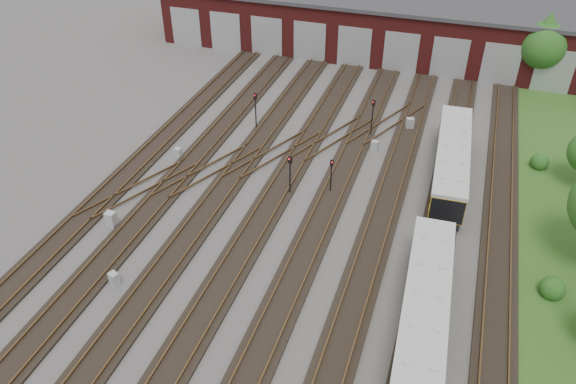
% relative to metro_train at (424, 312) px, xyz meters
% --- Properties ---
extents(ground, '(120.00, 120.00, 0.00)m').
position_rel_metro_train_xyz_m(ground, '(-10.00, 1.12, -1.74)').
color(ground, '#44413F').
rests_on(ground, ground).
extents(track_network, '(30.40, 70.00, 0.33)m').
position_rel_metro_train_xyz_m(track_network, '(-10.17, 1.70, -1.63)').
color(track_network, black).
rests_on(track_network, ground).
extents(maintenance_shed, '(51.00, 12.50, 6.35)m').
position_rel_metro_train_xyz_m(maintenance_shed, '(-10.01, 41.09, 1.47)').
color(maintenance_shed, '#531514').
rests_on(maintenance_shed, ground).
extents(metro_train, '(2.97, 45.37, 2.74)m').
position_rel_metro_train_xyz_m(metro_train, '(0.00, 0.00, 0.00)').
color(metro_train, black).
rests_on(metro_train, ground).
extents(signal_mast_0, '(0.28, 0.27, 3.47)m').
position_rel_metro_train_xyz_m(signal_mast_0, '(-17.06, 18.88, 0.49)').
color(signal_mast_0, black).
rests_on(signal_mast_0, ground).
extents(signal_mast_1, '(0.27, 0.26, 2.90)m').
position_rel_metro_train_xyz_m(signal_mast_1, '(-8.24, 11.48, 0.13)').
color(signal_mast_1, black).
rests_on(signal_mast_1, ground).
extents(signal_mast_2, '(0.33, 0.31, 3.34)m').
position_rel_metro_train_xyz_m(signal_mast_2, '(-11.06, 10.33, 0.42)').
color(signal_mast_2, black).
rests_on(signal_mast_2, ground).
extents(signal_mast_3, '(0.30, 0.29, 3.40)m').
position_rel_metro_train_xyz_m(signal_mast_3, '(-7.12, 20.96, 0.43)').
color(signal_mast_3, black).
rests_on(signal_mast_3, ground).
extents(relay_cabinet_0, '(0.72, 0.62, 1.14)m').
position_rel_metro_train_xyz_m(relay_cabinet_0, '(-21.61, 2.85, -1.17)').
color(relay_cabinet_0, '#989A9C').
rests_on(relay_cabinet_0, ground).
extents(relay_cabinet_1, '(0.57, 0.50, 0.88)m').
position_rel_metro_train_xyz_m(relay_cabinet_1, '(-21.39, 12.30, -1.30)').
color(relay_cabinet_1, '#989A9C').
rests_on(relay_cabinet_1, ground).
extents(relay_cabinet_2, '(0.70, 0.65, 0.94)m').
position_rel_metro_train_xyz_m(relay_cabinet_2, '(-18.25, -2.06, -1.27)').
color(relay_cabinet_2, '#989A9C').
rests_on(relay_cabinet_2, ground).
extents(relay_cabinet_3, '(0.58, 0.50, 0.92)m').
position_rel_metro_train_xyz_m(relay_cabinet_3, '(-6.30, 18.50, -1.27)').
color(relay_cabinet_3, '#989A9C').
rests_on(relay_cabinet_3, ground).
extents(relay_cabinet_4, '(0.82, 0.77, 1.10)m').
position_rel_metro_train_xyz_m(relay_cabinet_4, '(-4.06, 23.09, -1.19)').
color(relay_cabinet_4, '#989A9C').
rests_on(relay_cabinet_4, ground).
extents(tree_0, '(4.60, 4.60, 7.62)m').
position_rel_metro_train_xyz_m(tree_0, '(6.57, 36.12, 3.16)').
color(tree_0, '#312616').
rests_on(tree_0, ground).
extents(bush_0, '(1.50, 1.50, 1.50)m').
position_rel_metro_train_xyz_m(bush_0, '(7.04, 5.48, -0.99)').
color(bush_0, '#174714').
rests_on(bush_0, ground).
extents(bush_1, '(1.43, 1.43, 1.43)m').
position_rel_metro_train_xyz_m(bush_1, '(6.73, 20.13, -1.02)').
color(bush_1, '#174714').
rests_on(bush_1, ground).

